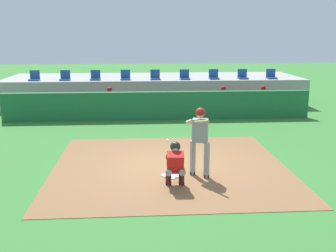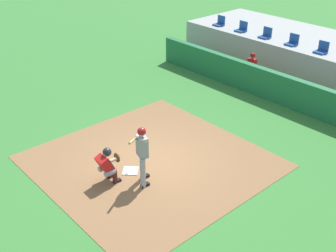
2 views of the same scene
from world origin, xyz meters
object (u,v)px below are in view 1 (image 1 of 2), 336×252
at_px(home_plate, 172,175).
at_px(stadium_seat_4, 155,77).
at_px(stadium_seat_8, 271,76).
at_px(catcher_crouched, 175,162).
at_px(dugout_player_2, 264,100).
at_px(stadium_seat_0, 34,78).
at_px(stadium_seat_3, 125,77).
at_px(stadium_seat_2, 95,77).
at_px(dugout_player_1, 224,100).
at_px(stadium_seat_1, 65,78).
at_px(stadium_seat_5, 185,77).
at_px(batter_at_plate, 200,138).
at_px(stadium_seat_7, 243,76).
at_px(dugout_player_0, 110,101).
at_px(stadium_seat_6, 214,76).

xyz_separation_m(home_plate, stadium_seat_4, (0.00, 10.18, 1.51)).
xyz_separation_m(home_plate, stadium_seat_8, (5.78, 10.18, 1.51)).
distance_m(catcher_crouched, dugout_player_2, 10.13).
distance_m(stadium_seat_0, stadium_seat_3, 4.33).
bearing_deg(stadium_seat_2, dugout_player_2, -14.77).
bearing_deg(stadium_seat_0, stadium_seat_8, 0.00).
height_order(dugout_player_1, dugout_player_2, same).
bearing_deg(stadium_seat_1, catcher_crouched, -68.38).
bearing_deg(stadium_seat_5, dugout_player_2, -31.02).
distance_m(dugout_player_1, stadium_seat_3, 4.96).
bearing_deg(stadium_seat_4, stadium_seat_0, 180.00).
distance_m(batter_at_plate, stadium_seat_7, 10.88).
xyz_separation_m(stadium_seat_1, stadium_seat_7, (8.67, 0.00, 0.00)).
relative_size(dugout_player_1, stadium_seat_4, 2.71).
xyz_separation_m(dugout_player_0, stadium_seat_1, (-2.23, 2.03, 0.86)).
distance_m(home_plate, stadium_seat_6, 10.69).
relative_size(dugout_player_1, stadium_seat_5, 2.71).
relative_size(catcher_crouched, stadium_seat_7, 3.09).
xyz_separation_m(batter_at_plate, stadium_seat_4, (-0.69, 10.24, 0.50)).
bearing_deg(stadium_seat_7, catcher_crouched, -111.61).
height_order(home_plate, stadium_seat_5, stadium_seat_5).
relative_size(catcher_crouched, stadium_seat_1, 3.09).
bearing_deg(stadium_seat_8, dugout_player_0, -165.52).
xyz_separation_m(batter_at_plate, stadium_seat_0, (-6.47, 10.24, 0.50)).
bearing_deg(stadium_seat_2, stadium_seat_5, 0.00).
bearing_deg(stadium_seat_6, catcher_crouched, -104.79).
bearing_deg(stadium_seat_4, catcher_crouched, -89.99).
bearing_deg(home_plate, stadium_seat_5, 81.92).
bearing_deg(batter_at_plate, stadium_seat_8, 63.59).
relative_size(home_plate, stadium_seat_3, 0.92).
height_order(dugout_player_2, stadium_seat_4, stadium_seat_4).
bearing_deg(batter_at_plate, stadium_seat_5, 85.79).
bearing_deg(dugout_player_1, stadium_seat_7, 56.73).
xyz_separation_m(batter_at_plate, dugout_player_0, (-2.79, 8.21, -0.36)).
xyz_separation_m(stadium_seat_5, stadium_seat_8, (4.33, 0.00, 0.00)).
xyz_separation_m(stadium_seat_1, stadium_seat_4, (4.33, 0.00, 0.00)).
xyz_separation_m(batter_at_plate, dugout_player_2, (4.14, 8.21, -0.36)).
bearing_deg(stadium_seat_3, stadium_seat_0, 180.00).
xyz_separation_m(stadium_seat_2, stadium_seat_8, (8.67, 0.00, 0.00)).
xyz_separation_m(catcher_crouched, dugout_player_0, (-2.10, 8.90, 0.06)).
bearing_deg(dugout_player_2, stadium_seat_8, 64.97).
bearing_deg(dugout_player_0, stadium_seat_3, 72.10).
relative_size(stadium_seat_2, stadium_seat_7, 1.00).
distance_m(dugout_player_1, stadium_seat_7, 2.58).
distance_m(stadium_seat_2, stadium_seat_4, 2.89).
height_order(home_plate, stadium_seat_6, stadium_seat_6).
bearing_deg(stadium_seat_5, stadium_seat_2, 180.00).
relative_size(catcher_crouched, dugout_player_2, 1.14).
xyz_separation_m(stadium_seat_2, stadium_seat_5, (4.33, 0.00, 0.00)).
xyz_separation_m(home_plate, stadium_seat_5, (1.44, 10.18, 1.51)).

